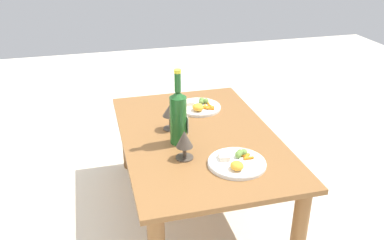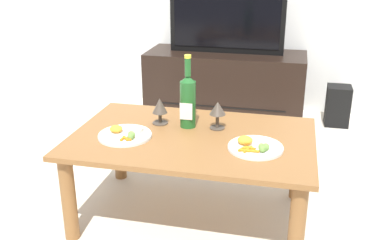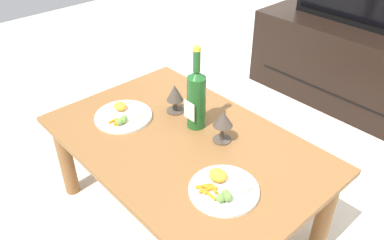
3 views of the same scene
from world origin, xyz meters
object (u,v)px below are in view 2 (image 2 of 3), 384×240
Objects in this scene: dining_table at (192,150)px; tv_screen at (227,16)px; wine_bottle at (188,99)px; dinner_plate_left at (125,135)px; tv_stand at (225,85)px; goblet_right at (218,110)px; dinner_plate_right at (255,146)px; goblet_left at (160,107)px; floor_speaker at (338,106)px.

dining_table is 1.59m from tv_screen.
wine_bottle is 0.36m from dinner_plate_left.
tv_stand is 0.55m from tv_screen.
wine_bottle is 2.63× the size of goblet_right.
wine_bottle is at bearing -88.86° from tv_stand.
tv_screen is 1.69m from dinner_plate_right.
goblet_right is 0.31m from dinner_plate_right.
tv_screen is 1.67m from dinner_plate_left.
goblet_left is (-0.12, -1.40, 0.28)m from tv_stand.
goblet_left is at bearing 177.28° from wine_bottle.
goblet_left reaches higher than dining_table.
floor_speaker is 1.72m from wine_bottle.
goblet_right is 0.56× the size of dinner_plate_right.
dinner_plate_left is at bearing -98.32° from tv_stand.
dinner_plate_right is (0.21, -0.21, -0.09)m from goblet_right.
dinner_plate_right reaches higher than dining_table.
floor_speaker is 1.63m from goblet_right.
wine_bottle is (-0.87, -1.42, 0.44)m from floor_speaker.
dining_table is 0.34m from dinner_plate_left.
goblet_right reaches higher than floor_speaker.
wine_bottle is at bearing 150.71° from dinner_plate_right.
dinner_plate_left is at bearing -118.26° from goblet_left.
dinner_plate_left is 0.63m from dinner_plate_right.
tv_screen is 6.36× the size of goblet_right.
tv_stand is 1.64m from dinner_plate_left.
dinner_plate_right is (0.31, -0.09, 0.09)m from dining_table.
goblet_left is (-0.15, 0.01, -0.06)m from wine_bottle.
tv_stand is at bearing 103.58° from dinner_plate_right.
tv_screen is at bearing 84.99° from goblet_left.
tv_stand reaches higher than dining_table.
goblet_right is (0.30, 0.00, 0.01)m from goblet_left.
wine_bottle is at bearing -2.72° from goblet_left.
floor_speaker is at bearing 0.60° from tv_screen.
goblet_right is (0.10, 0.12, 0.17)m from dining_table.
goblet_right is 0.54× the size of dinner_plate_left.
dining_table is at bearing -31.17° from goblet_left.
dinner_plate_left is (-0.11, -0.21, -0.08)m from goblet_left.
tv_stand is 8.91× the size of goblet_right.
floor_speaker is at bearing 61.84° from dining_table.
floor_speaker is at bearing 63.00° from goblet_right.
tv_stand is 1.45m from wine_bottle.
floor_speaker is 1.21× the size of dinner_plate_left.
tv_stand is 1.67m from dinner_plate_right.
tv_stand is at bearing 90.00° from tv_screen.
tv_stand is at bearing -179.32° from floor_speaker.
goblet_left is 0.25m from dinner_plate_left.
tv_stand is 0.90m from floor_speaker.
tv_screen is 1.44m from goblet_right.
floor_speaker is at bearing 72.60° from dinner_plate_right.
dining_table is at bearing 15.82° from dinner_plate_left.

